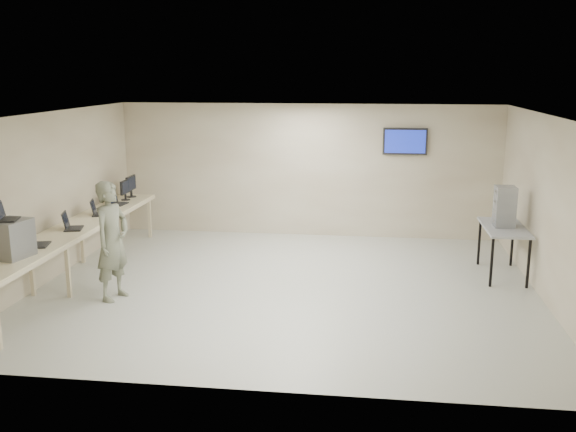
# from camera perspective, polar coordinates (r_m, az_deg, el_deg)

# --- Properties ---
(room) EXTENTS (8.01, 7.01, 2.81)m
(room) POSITION_cam_1_polar(r_m,az_deg,el_deg) (10.23, 0.08, 1.24)
(room) COLOR #B9BBAC
(room) RESTS_ON ground
(workbench) EXTENTS (0.76, 6.00, 0.90)m
(workbench) POSITION_cam_1_polar(r_m,az_deg,el_deg) (11.34, -18.43, -1.31)
(workbench) COLOR beige
(workbench) RESTS_ON ground
(equipment_box) EXTENTS (0.54, 0.59, 0.53)m
(equipment_box) POSITION_cam_1_polar(r_m,az_deg,el_deg) (9.75, -23.43, -1.87)
(equipment_box) COLOR slate
(equipment_box) RESTS_ON workbench
(laptop_on_box) EXTENTS (0.34, 0.38, 0.26)m
(laptop_on_box) POSITION_cam_1_polar(r_m,az_deg,el_deg) (9.71, -23.86, 0.05)
(laptop_on_box) COLOR black
(laptop_on_box) RESTS_ON equipment_box
(laptop_0) EXTENTS (0.38, 0.42, 0.29)m
(laptop_0) POSITION_cam_1_polar(r_m,az_deg,el_deg) (10.31, -21.54, -2.06)
(laptop_0) COLOR black
(laptop_0) RESTS_ON workbench
(laptop_1) EXTENTS (0.39, 0.43, 0.29)m
(laptop_1) POSITION_cam_1_polar(r_m,az_deg,el_deg) (11.18, -18.79, -0.74)
(laptop_1) COLOR black
(laptop_1) RESTS_ON workbench
(laptop_2) EXTENTS (0.37, 0.40, 0.27)m
(laptop_2) POSITION_cam_1_polar(r_m,az_deg,el_deg) (12.15, -16.59, 0.43)
(laptop_2) COLOR black
(laptop_2) RESTS_ON workbench
(laptop_3) EXTENTS (0.32, 0.38, 0.27)m
(laptop_3) POSITION_cam_1_polar(r_m,az_deg,el_deg) (13.00, -15.04, 1.31)
(laptop_3) COLOR black
(laptop_3) RESTS_ON workbench
(monitor_near) EXTENTS (0.18, 0.41, 0.41)m
(monitor_near) POSITION_cam_1_polar(r_m,az_deg,el_deg) (13.37, -14.28, 2.42)
(monitor_near) COLOR black
(monitor_near) RESTS_ON workbench
(monitor_far) EXTENTS (0.20, 0.45, 0.44)m
(monitor_far) POSITION_cam_1_polar(r_m,az_deg,el_deg) (13.66, -13.79, 2.75)
(monitor_far) COLOR black
(monitor_far) RESTS_ON workbench
(soldier) EXTENTS (0.61, 0.77, 1.84)m
(soldier) POSITION_cam_1_polar(r_m,az_deg,el_deg) (10.14, -15.36, -2.15)
(soldier) COLOR #5F6751
(soldier) RESTS_ON ground
(side_table) EXTENTS (0.68, 1.45, 0.87)m
(side_table) POSITION_cam_1_polar(r_m,az_deg,el_deg) (11.52, 18.66, -1.24)
(side_table) COLOR #949698
(side_table) RESTS_ON ground
(storage_bins) EXTENTS (0.33, 0.36, 0.69)m
(storage_bins) POSITION_cam_1_polar(r_m,az_deg,el_deg) (11.43, 18.71, 0.80)
(storage_bins) COLOR #95999D
(storage_bins) RESTS_ON side_table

